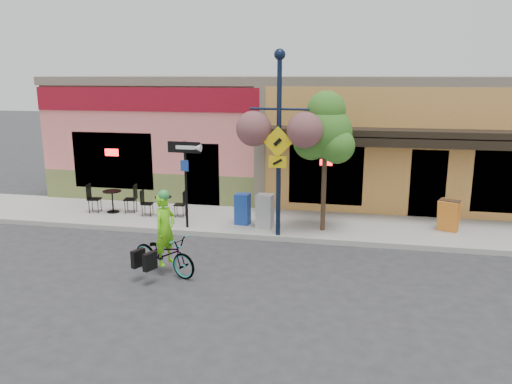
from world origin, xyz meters
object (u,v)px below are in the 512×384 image
at_px(lamp_post, 279,145).
at_px(street_tree, 325,162).
at_px(one_way_sign, 186,185).
at_px(newspaper_box_grey, 265,211).
at_px(newspaper_box_blue, 243,209).
at_px(bicycle, 164,254).
at_px(building, 303,133).
at_px(cyclist_rider, 166,240).

bearing_deg(lamp_post, street_tree, 33.33).
relative_size(one_way_sign, newspaper_box_grey, 2.57).
relative_size(one_way_sign, newspaper_box_blue, 2.74).
xyz_separation_m(lamp_post, one_way_sign, (-2.75, 0.17, -1.27)).
xyz_separation_m(bicycle, lamp_post, (2.23, 2.95, 2.22)).
height_order(building, newspaper_box_grey, building).
bearing_deg(building, street_tree, -78.29).
bearing_deg(building, newspaper_box_grey, -93.92).
distance_m(cyclist_rider, lamp_post, 4.12).
height_order(lamp_post, newspaper_box_grey, lamp_post).
bearing_deg(bicycle, lamp_post, -15.97).
xyz_separation_m(lamp_post, newspaper_box_grey, (-0.49, 0.62, -2.05)).
relative_size(bicycle, cyclist_rider, 1.09).
xyz_separation_m(bicycle, newspaper_box_grey, (1.74, 3.57, 0.17)).
bearing_deg(newspaper_box_grey, newspaper_box_blue, 169.97).
bearing_deg(lamp_post, newspaper_box_grey, 131.62).
height_order(cyclist_rider, newspaper_box_grey, cyclist_rider).
bearing_deg(lamp_post, one_way_sign, 179.62).
bearing_deg(one_way_sign, building, 70.76).
bearing_deg(one_way_sign, bicycle, -77.91).
bearing_deg(one_way_sign, newspaper_box_grey, 13.86).
height_order(building, cyclist_rider, building).
relative_size(building, newspaper_box_grey, 18.24).
distance_m(bicycle, street_tree, 5.30).
bearing_deg(bicycle, newspaper_box_grey, -4.84).
bearing_deg(street_tree, cyclist_rider, -132.90).
bearing_deg(newspaper_box_grey, lamp_post, -45.47).
bearing_deg(newspaper_box_grey, one_way_sign, -162.67).
distance_m(bicycle, newspaper_box_blue, 3.92).
distance_m(newspaper_box_blue, newspaper_box_grey, 0.75).
bearing_deg(newspaper_box_blue, newspaper_box_grey, -10.84).
distance_m(building, cyclist_rider, 10.12).
xyz_separation_m(newspaper_box_blue, newspaper_box_grey, (0.72, -0.21, 0.03)).
height_order(cyclist_rider, lamp_post, lamp_post).
relative_size(building, cyclist_rider, 10.90).
relative_size(lamp_post, newspaper_box_grey, 5.11).
bearing_deg(bicycle, one_way_sign, 30.56).
distance_m(bicycle, one_way_sign, 3.31).
relative_size(building, newspaper_box_blue, 19.46).
xyz_separation_m(cyclist_rider, street_tree, (3.39, 3.65, 1.34)).
distance_m(newspaper_box_grey, street_tree, 2.29).
relative_size(bicycle, newspaper_box_blue, 1.95).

